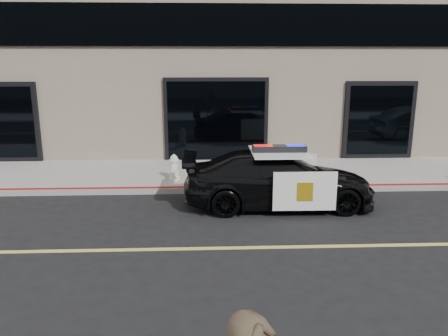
{
  "coord_description": "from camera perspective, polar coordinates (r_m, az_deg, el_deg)",
  "views": [
    {
      "loc": [
        -1.36,
        -7.51,
        3.38
      ],
      "look_at": [
        -0.94,
        2.2,
        1.0
      ],
      "focal_mm": 35.0,
      "sensor_mm": 36.0,
      "label": 1
    }
  ],
  "objects": [
    {
      "name": "ground",
      "position": [
        8.35,
        7.26,
        -10.24
      ],
      "size": [
        120.0,
        120.0,
        0.0
      ],
      "primitive_type": "plane",
      "color": "black",
      "rests_on": "ground"
    },
    {
      "name": "sidewalk_n",
      "position": [
        13.25,
        3.52,
        -0.71
      ],
      "size": [
        60.0,
        3.5,
        0.15
      ],
      "primitive_type": "cube",
      "color": "gray",
      "rests_on": "ground"
    },
    {
      "name": "police_car",
      "position": [
        10.45,
        7.12,
        -1.43
      ],
      "size": [
        2.1,
        4.54,
        1.48
      ],
      "color": "black",
      "rests_on": "ground"
    },
    {
      "name": "fire_hydrant",
      "position": [
        12.28,
        -6.53,
        0.03
      ],
      "size": [
        0.33,
        0.45,
        0.72
      ],
      "color": "white",
      "rests_on": "sidewalk_n"
    }
  ]
}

